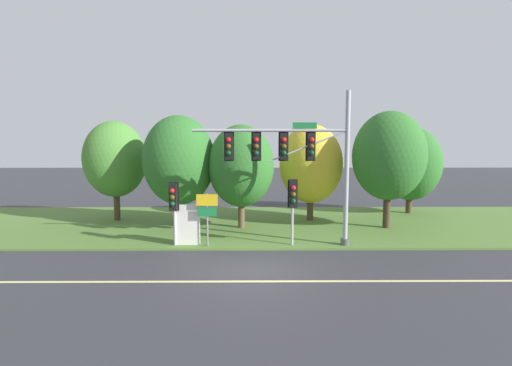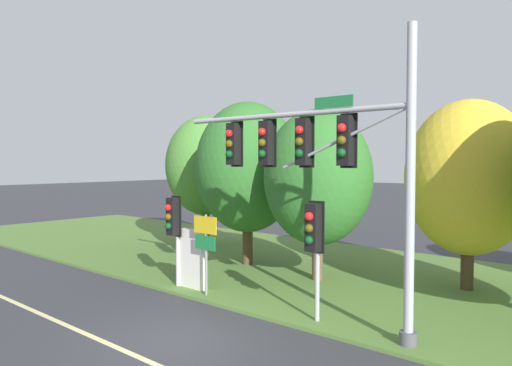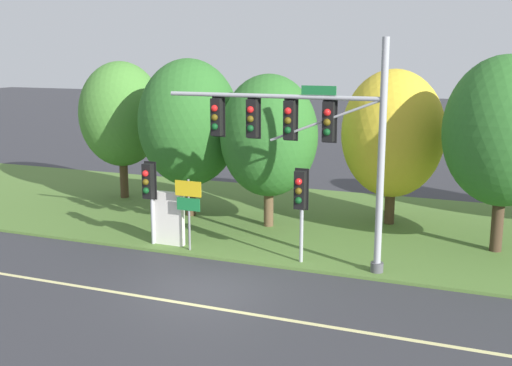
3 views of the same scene
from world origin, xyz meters
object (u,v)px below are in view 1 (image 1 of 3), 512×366
(pedestrian_signal_near_kerb, at_px, (173,200))
(traffic_signal_mast, at_px, (295,154))
(tree_left_of_mast, at_px, (179,161))
(tree_tall_centre, at_px, (389,156))
(tree_right_far, at_px, (410,164))
(tree_behind_signpost, at_px, (241,166))
(tree_mid_verge, at_px, (311,164))
(info_kiosk, at_px, (188,225))
(route_sign_post, at_px, (207,210))
(tree_nearest_road, at_px, (115,159))
(pedestrian_signal_further_along, at_px, (293,198))

(pedestrian_signal_near_kerb, bearing_deg, traffic_signal_mast, 1.81)
(pedestrian_signal_near_kerb, xyz_separation_m, tree_left_of_mast, (-0.63, 4.28, 1.72))
(tree_tall_centre, relative_size, tree_right_far, 1.09)
(tree_behind_signpost, distance_m, tree_right_far, 12.67)
(tree_mid_verge, height_order, tree_right_far, tree_right_far)
(tree_right_far, relative_size, info_kiosk, 3.21)
(pedestrian_signal_near_kerb, relative_size, route_sign_post, 1.20)
(route_sign_post, relative_size, tree_mid_verge, 0.41)
(pedestrian_signal_near_kerb, height_order, route_sign_post, pedestrian_signal_near_kerb)
(route_sign_post, relative_size, tree_right_far, 0.41)
(pedestrian_signal_near_kerb, bearing_deg, tree_nearest_road, 129.72)
(tree_left_of_mast, height_order, tree_mid_verge, tree_left_of_mast)
(pedestrian_signal_further_along, xyz_separation_m, tree_right_far, (9.28, 8.45, 1.25))
(pedestrian_signal_further_along, bearing_deg, tree_tall_centre, 32.71)
(tree_behind_signpost, bearing_deg, traffic_signal_mast, -54.95)
(tree_right_far, bearing_deg, tree_mid_verge, -161.75)
(pedestrian_signal_further_along, bearing_deg, tree_right_far, 42.33)
(tree_tall_centre, distance_m, tree_right_far, 5.84)
(tree_tall_centre, bearing_deg, tree_left_of_mast, 177.83)
(traffic_signal_mast, distance_m, pedestrian_signal_further_along, 2.01)
(tree_nearest_road, height_order, tree_left_of_mast, tree_left_of_mast)
(tree_right_far, bearing_deg, traffic_signal_mast, -137.77)
(tree_behind_signpost, height_order, tree_tall_centre, tree_tall_centre)
(tree_behind_signpost, relative_size, info_kiosk, 3.11)
(tree_right_far, bearing_deg, tree_behind_signpost, -158.78)
(tree_nearest_road, distance_m, tree_mid_verge, 12.38)
(pedestrian_signal_further_along, relative_size, tree_behind_signpost, 0.53)
(tree_nearest_road, bearing_deg, tree_behind_signpost, -15.06)
(tree_nearest_road, relative_size, info_kiosk, 3.31)
(pedestrian_signal_near_kerb, bearing_deg, tree_mid_verge, 39.56)
(pedestrian_signal_further_along, relative_size, tree_right_far, 0.51)
(tree_right_far, height_order, info_kiosk, tree_right_far)
(traffic_signal_mast, distance_m, route_sign_post, 4.82)
(tree_right_far, bearing_deg, tree_left_of_mast, -164.65)
(pedestrian_signal_near_kerb, bearing_deg, tree_behind_signpost, 52.76)
(pedestrian_signal_near_kerb, distance_m, tree_left_of_mast, 4.65)
(info_kiosk, bearing_deg, tree_tall_centre, 17.96)
(tree_mid_verge, distance_m, tree_tall_centre, 4.66)
(tree_left_of_mast, height_order, info_kiosk, tree_left_of_mast)
(pedestrian_signal_further_along, distance_m, tree_left_of_mast, 7.62)
(tree_tall_centre, bearing_deg, pedestrian_signal_further_along, -147.29)
(pedestrian_signal_further_along, bearing_deg, tree_behind_signpost, 123.20)
(tree_tall_centre, bearing_deg, tree_mid_verge, 151.27)
(tree_nearest_road, xyz_separation_m, tree_tall_centre, (16.43, -2.27, 0.24))
(traffic_signal_mast, height_order, tree_mid_verge, traffic_signal_mast)
(tree_left_of_mast, relative_size, tree_mid_verge, 1.06)
(route_sign_post, bearing_deg, tree_nearest_road, 137.27)
(tree_mid_verge, xyz_separation_m, tree_tall_centre, (4.06, -2.22, 0.53))
(tree_nearest_road, relative_size, tree_right_far, 1.03)
(tree_left_of_mast, distance_m, tree_right_far, 16.00)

